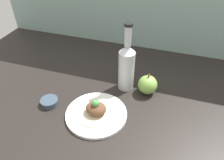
# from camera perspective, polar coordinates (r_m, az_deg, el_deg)

# --- Properties ---
(ground_plane) EXTENTS (1.80, 1.10, 0.04)m
(ground_plane) POSITION_cam_1_polar(r_m,az_deg,el_deg) (1.00, 0.82, -6.52)
(ground_plane) COLOR black
(plate) EXTENTS (0.26, 0.26, 0.02)m
(plate) POSITION_cam_1_polar(r_m,az_deg,el_deg) (0.93, -4.12, -8.78)
(plate) COLOR white
(plate) RESTS_ON ground_plane
(plated_food) EXTENTS (0.16, 0.16, 0.07)m
(plated_food) POSITION_cam_1_polar(r_m,az_deg,el_deg) (0.91, -4.20, -7.63)
(plated_food) COLOR beige
(plated_food) RESTS_ON plate
(cider_bottle) EXTENTS (0.07, 0.07, 0.33)m
(cider_bottle) POSITION_cam_1_polar(r_m,az_deg,el_deg) (0.99, 3.82, 3.80)
(cider_bottle) COLOR silver
(cider_bottle) RESTS_ON ground_plane
(apple) EXTENTS (0.09, 0.09, 0.11)m
(apple) POSITION_cam_1_polar(r_m,az_deg,el_deg) (1.02, 9.29, -1.22)
(apple) COLOR #84B74C
(apple) RESTS_ON ground_plane
(dipping_bowl) EXTENTS (0.08, 0.08, 0.03)m
(dipping_bowl) POSITION_cam_1_polar(r_m,az_deg,el_deg) (1.00, -16.03, -5.49)
(dipping_bowl) COLOR #384756
(dipping_bowl) RESTS_ON ground_plane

